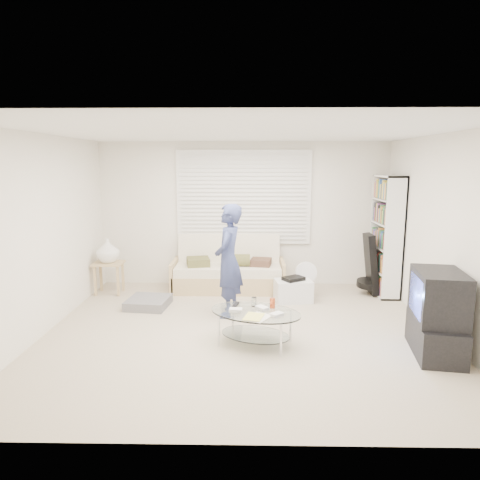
{
  "coord_description": "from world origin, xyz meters",
  "views": [
    {
      "loc": [
        0.08,
        -5.2,
        2.14
      ],
      "look_at": [
        -0.03,
        0.3,
        1.14
      ],
      "focal_mm": 32.0,
      "sensor_mm": 36.0,
      "label": 1
    }
  ],
  "objects_px": {
    "bookshelf": "(386,236)",
    "tv_unit": "(437,314)",
    "coffee_table": "(256,318)",
    "futon_sofa": "(228,272)"
  },
  "relations": [
    {
      "from": "bookshelf",
      "to": "tv_unit",
      "type": "xyz_separation_m",
      "value": [
        -0.13,
        -2.3,
        -0.51
      ]
    },
    {
      "from": "tv_unit",
      "to": "coffee_table",
      "type": "bearing_deg",
      "value": 173.56
    },
    {
      "from": "bookshelf",
      "to": "tv_unit",
      "type": "bearing_deg",
      "value": -93.11
    },
    {
      "from": "bookshelf",
      "to": "tv_unit",
      "type": "relative_size",
      "value": 2.02
    },
    {
      "from": "coffee_table",
      "to": "tv_unit",
      "type": "bearing_deg",
      "value": -6.44
    },
    {
      "from": "tv_unit",
      "to": "coffee_table",
      "type": "distance_m",
      "value": 2.04
    },
    {
      "from": "bookshelf",
      "to": "coffee_table",
      "type": "bearing_deg",
      "value": -136.06
    },
    {
      "from": "bookshelf",
      "to": "coffee_table",
      "type": "distance_m",
      "value": 3.06
    },
    {
      "from": "futon_sofa",
      "to": "bookshelf",
      "type": "xyz_separation_m",
      "value": [
        2.58,
        -0.17,
        0.67
      ]
    },
    {
      "from": "tv_unit",
      "to": "coffee_table",
      "type": "xyz_separation_m",
      "value": [
        -2.03,
        0.23,
        -0.14
      ]
    }
  ]
}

